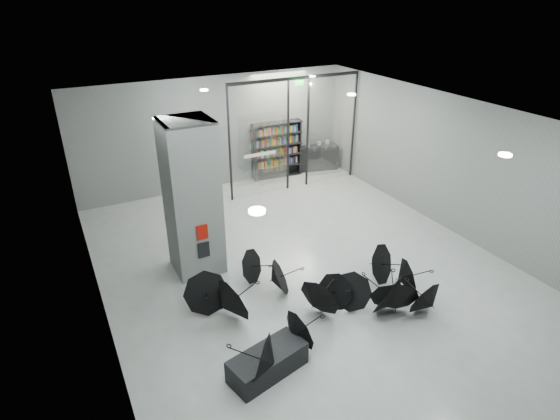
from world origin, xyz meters
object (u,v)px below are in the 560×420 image
column (192,199)px  shop_counter (316,157)px  bookshelf (277,150)px  umbrella_cluster (322,302)px  bench (268,362)px

column → shop_counter: (6.59, 4.74, -1.51)m
bookshelf → umbrella_cluster: size_ratio=0.39×
bench → bookshelf: bearing=48.4°
bookshelf → umbrella_cluster: 8.45m
bookshelf → umbrella_cluster: bearing=-105.0°
column → bench: size_ratio=2.58×
bench → umbrella_cluster: bearing=15.6°
column → bench: bearing=-89.9°
column → umbrella_cluster: column is taller
bench → shop_counter: (6.59, 8.94, 0.24)m
column → bench: 4.55m
shop_counter → bench: bearing=-113.0°
column → shop_counter: column is taller
bench → shop_counter: 11.10m
shop_counter → column: bearing=-130.9°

